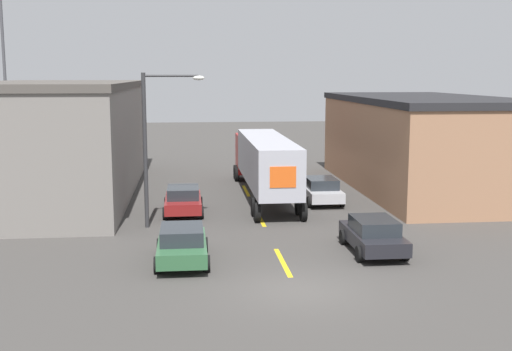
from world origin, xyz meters
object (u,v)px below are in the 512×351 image
parked_car_right_mid (321,190)px  street_lamp (153,137)px  semi_truck (264,160)px  parked_car_left_near (182,244)px  parked_car_left_far (183,200)px  parked_car_right_near (373,234)px

parked_car_right_mid → street_lamp: bearing=-151.5°
semi_truck → parked_car_right_mid: bearing=-37.4°
parked_car_left_near → parked_car_left_far: (0.00, 9.07, 0.00)m
parked_car_right_mid → parked_car_left_far: (-7.91, -2.15, 0.00)m
parked_car_right_mid → parked_car_left_far: bearing=-164.8°
semi_truck → street_lamp: size_ratio=2.09×
parked_car_right_mid → street_lamp: (-9.26, -5.04, 3.63)m
parked_car_right_near → street_lamp: size_ratio=0.58×
semi_truck → street_lamp: bearing=-130.3°
parked_car_right_mid → parked_car_right_near: size_ratio=1.00×
parked_car_left_near → parked_car_right_near: bearing=4.7°
parked_car_left_far → parked_car_right_near: size_ratio=1.00×
street_lamp → parked_car_left_near: bearing=-77.7°
parked_car_left_near → parked_car_left_far: bearing=90.0°
parked_car_left_near → parked_car_left_far: size_ratio=1.00×
semi_truck → parked_car_left_near: 14.46m
parked_car_left_near → parked_car_right_mid: 13.72m
parked_car_right_mid → parked_car_right_near: 10.56m
parked_car_right_near → parked_car_left_far: bearing=133.2°
parked_car_right_mid → parked_car_left_far: 8.20m
parked_car_right_mid → semi_truck: bearing=142.7°
parked_car_left_near → parked_car_left_far: 9.07m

